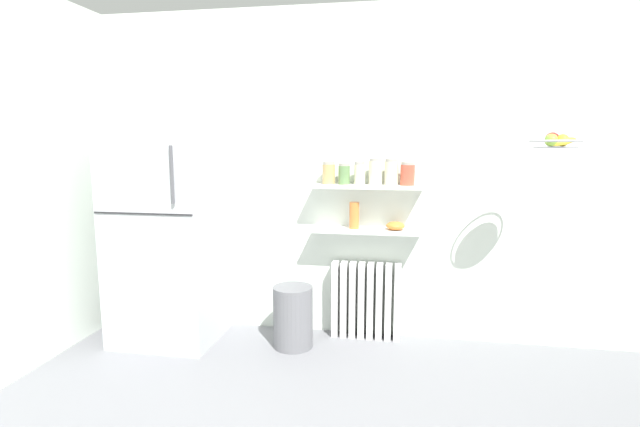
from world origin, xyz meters
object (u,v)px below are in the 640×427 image
radiator (366,300)px  storage_jar_4 (391,172)px  hanging_fruit_basket (556,142)px  refrigerator (167,228)px  storage_jar_0 (329,173)px  shelf_bowl (395,226)px  vase (354,215)px  storage_jar_2 (360,174)px  trash_bin (293,317)px  storage_jar_1 (344,174)px  storage_jar_5 (408,174)px  storage_jar_3 (376,172)px

radiator → storage_jar_4: 1.04m
radiator → hanging_fruit_basket: hanging_fruit_basket is taller
refrigerator → storage_jar_0: bearing=10.7°
storage_jar_0 → shelf_bowl: bearing=0.0°
refrigerator → vase: size_ratio=8.59×
radiator → shelf_bowl: (0.22, -0.03, 0.62)m
storage_jar_0 → storage_jar_4: (0.48, 0.00, 0.01)m
storage_jar_4 → hanging_fruit_basket: 1.13m
storage_jar_2 → storage_jar_4: 0.24m
shelf_bowl → trash_bin: (-0.75, -0.24, -0.69)m
storage_jar_1 → storage_jar_5: (0.48, 0.00, 0.01)m
refrigerator → storage_jar_5: refrigerator is taller
storage_jar_5 → trash_bin: storage_jar_5 is taller
storage_jar_5 → trash_bin: size_ratio=0.37×
storage_jar_1 → trash_bin: storage_jar_1 is taller
storage_jar_0 → storage_jar_2: (0.24, -0.00, 0.00)m
storage_jar_0 → trash_bin: bearing=-134.0°
refrigerator → radiator: size_ratio=2.90×
storage_jar_3 → shelf_bowl: (0.16, -0.00, -0.41)m
storage_jar_0 → storage_jar_1: bearing=0.0°
storage_jar_0 → vase: size_ratio=0.83×
storage_jar_4 → hanging_fruit_basket: bearing=-22.3°
refrigerator → storage_jar_1: refrigerator is taller
refrigerator → hanging_fruit_basket: (2.75, -0.19, 0.67)m
radiator → storage_jar_5: 1.06m
storage_jar_4 → hanging_fruit_basket: size_ratio=0.63×
hanging_fruit_basket → vase: bearing=162.1°
storage_jar_0 → shelf_bowl: storage_jar_0 is taller
radiator → hanging_fruit_basket: 1.80m
shelf_bowl → hanging_fruit_basket: 1.25m
radiator → storage_jar_5: storage_jar_5 is taller
vase → hanging_fruit_basket: 1.48m
radiator → storage_jar_2: 1.02m
storage_jar_1 → trash_bin: (-0.36, -0.24, -1.08)m
storage_jar_3 → vase: bearing=-180.0°
storage_jar_1 → storage_jar_3: 0.24m
hanging_fruit_basket → storage_jar_0: bearing=164.4°
refrigerator → storage_jar_0: 1.33m
refrigerator → trash_bin: refrigerator is taller
refrigerator → storage_jar_4: refrigerator is taller
storage_jar_5 → hanging_fruit_basket: (0.90, -0.42, 0.24)m
vase → shelf_bowl: 0.33m
storage_jar_3 → hanging_fruit_basket: bearing=-20.2°
hanging_fruit_basket → storage_jar_2: bearing=161.6°
refrigerator → radiator: 1.67m
storage_jar_0 → storage_jar_3: (0.36, 0.00, 0.01)m
storage_jar_2 → storage_jar_3: (0.12, 0.00, 0.01)m
refrigerator → storage_jar_1: 1.45m
refrigerator → storage_jar_0: refrigerator is taller
storage_jar_3 → shelf_bowl: 0.44m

